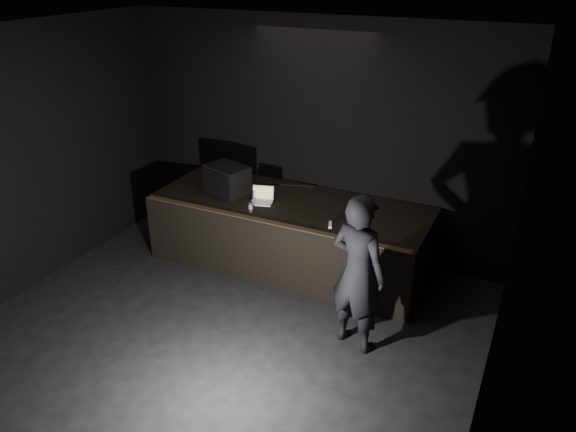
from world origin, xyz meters
The scene contains 11 objects.
ground centered at (0.00, 0.00, 0.00)m, with size 7.00×7.00×0.00m, color black.
room_walls centered at (0.00, 0.00, 2.02)m, with size 6.10×7.10×3.52m.
stage_riser centered at (0.00, 2.73, 0.50)m, with size 4.00×1.50×1.00m, color black.
riser_lip centered at (0.00, 2.02, 1.01)m, with size 3.92×0.10×0.01m, color brown.
stage_monitor centered at (-1.01, 2.67, 1.21)m, with size 0.72×0.61×0.41m.
cable centered at (-0.38, 3.27, 1.01)m, with size 0.02×0.02×1.01m, color black.
laptop centered at (-0.38, 2.58, 1.06)m, with size 0.37×0.35×0.21m.
beer_can centered at (-0.36, 2.21, 1.07)m, with size 0.06×0.06×0.14m.
plastic_cup centered at (-0.37, 2.70, 1.05)m, with size 0.08×0.08×0.10m, color white.
wii_remote centered at (0.80, 2.27, 1.02)m, with size 0.04×0.17×0.03m, color white.
person centered at (1.51, 1.34, 0.97)m, with size 0.71×0.46×1.94m, color black.
Camera 1 is at (3.16, -3.91, 4.25)m, focal length 35.00 mm.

